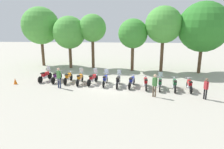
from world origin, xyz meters
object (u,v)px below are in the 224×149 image
at_px(motorcycle_10, 175,84).
at_px(person_1, 155,84).
at_px(person_0, 206,87).
at_px(tree_0, 41,26).
at_px(motorcycle_4, 93,78).
at_px(traffic_cone, 15,81).
at_px(tree_3, 133,34).
at_px(motorcycle_8, 146,82).
at_px(person_2, 59,76).
at_px(motorcycle_7, 132,81).
at_px(motorcycle_1, 57,76).
at_px(motorcycle_0, 45,76).
at_px(tree_1, 69,33).
at_px(motorcycle_3, 80,78).
at_px(tree_5, 203,27).
at_px(motorcycle_9, 160,83).
at_px(motorcycle_5, 105,79).
at_px(motorcycle_2, 68,77).
at_px(tree_2, 92,28).
at_px(motorcycle_6, 118,81).
at_px(motorcycle_11, 189,85).
at_px(tree_4, 164,25).

relative_size(motorcycle_10, person_1, 1.22).
xyz_separation_m(person_0, tree_0, (-16.65, 11.23, 4.17)).
relative_size(motorcycle_4, traffic_cone, 3.86).
bearing_deg(motorcycle_4, tree_3, -17.08).
distance_m(person_1, tree_0, 17.45).
xyz_separation_m(motorcycle_8, person_2, (-7.46, -0.48, 0.56)).
bearing_deg(person_1, motorcycle_7, -117.95).
bearing_deg(motorcycle_1, person_1, -105.70).
bearing_deg(tree_0, motorcycle_0, -67.30).
relative_size(motorcycle_1, tree_1, 0.35).
distance_m(person_1, tree_3, 9.46).
distance_m(motorcycle_3, tree_5, 14.13).
xyz_separation_m(person_1, tree_3, (-1.40, 8.78, 3.22)).
bearing_deg(motorcycle_9, motorcycle_5, 89.67).
distance_m(motorcycle_4, tree_1, 8.57).
height_order(motorcycle_8, person_0, person_0).
xyz_separation_m(motorcycle_2, tree_0, (-5.36, 7.53, 4.61)).
bearing_deg(person_1, tree_2, -119.91).
height_order(motorcycle_8, tree_2, tree_2).
bearing_deg(motorcycle_1, person_2, -149.27).
distance_m(motorcycle_7, tree_3, 7.39).
relative_size(motorcycle_0, person_0, 1.33).
bearing_deg(motorcycle_10, motorcycle_1, 89.31).
xyz_separation_m(motorcycle_7, motorcycle_8, (1.19, -0.29, 0.00)).
relative_size(motorcycle_6, person_2, 1.22).
distance_m(motorcycle_9, motorcycle_10, 1.20).
distance_m(motorcycle_1, person_1, 9.55).
bearing_deg(motorcycle_6, motorcycle_5, 80.79).
relative_size(motorcycle_10, motorcycle_11, 1.00).
xyz_separation_m(motorcycle_3, tree_0, (-6.55, 7.87, 4.59)).
bearing_deg(motorcycle_4, motorcycle_7, -83.72).
height_order(motorcycle_1, motorcycle_3, motorcycle_3).
xyz_separation_m(motorcycle_3, tree_4, (8.31, 5.27, 4.75)).
relative_size(motorcycle_5, motorcycle_7, 1.02).
bearing_deg(motorcycle_1, tree_5, -66.84).
relative_size(motorcycle_5, motorcycle_8, 1.00).
xyz_separation_m(motorcycle_5, motorcycle_6, (1.19, -0.32, 0.00)).
distance_m(tree_3, traffic_cone, 13.21).
height_order(person_1, tree_5, tree_5).
distance_m(motorcycle_6, tree_5, 11.37).
relative_size(motorcycle_3, motorcycle_10, 1.01).
xyz_separation_m(motorcycle_6, person_0, (6.53, -2.78, 0.42)).
bearing_deg(traffic_cone, tree_3, 29.55).
height_order(motorcycle_2, motorcycle_7, same).
xyz_separation_m(motorcycle_1, person_1, (8.80, -3.67, 0.55)).
bearing_deg(motorcycle_3, tree_2, 1.70).
height_order(motorcycle_2, tree_5, tree_5).
distance_m(tree_2, tree_4, 8.27).
height_order(person_2, traffic_cone, person_2).
xyz_separation_m(motorcycle_9, tree_5, (5.29, 6.01, 4.53)).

